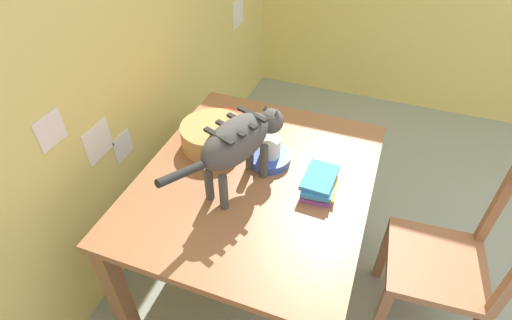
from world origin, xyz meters
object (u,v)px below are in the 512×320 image
wicker_basket (213,135)px  wooden_chair_far (448,263)px  cat (240,141)px  saucer_bowl (270,158)px  coffee_mug (270,147)px  magazine (230,124)px  dining_table (256,191)px  book_stack (319,183)px

wicker_basket → wooden_chair_far: bearing=-94.7°
cat → saucer_bowl: size_ratio=3.23×
saucer_bowl → coffee_mug: bearing=0.0°
magazine → wooden_chair_far: (-0.28, -1.14, -0.28)m
cat → wooden_chair_far: 1.06m
wooden_chair_far → coffee_mug: bearing=81.0°
dining_table → wicker_basket: bearing=62.1°
dining_table → magazine: size_ratio=4.64×
book_stack → wicker_basket: size_ratio=0.71×
cat → magazine: bearing=140.1°
cat → coffee_mug: 0.25m
saucer_bowl → wicker_basket: 0.30m
coffee_mug → wicker_basket: size_ratio=0.45×
dining_table → book_stack: (0.02, -0.28, 0.12)m
magazine → coffee_mug: bearing=-115.4°
dining_table → wicker_basket: size_ratio=3.85×
coffee_mug → wicker_basket: (0.02, 0.29, -0.03)m
dining_table → book_stack: 0.30m
magazine → wicker_basket: wicker_basket is taller
wooden_chair_far → book_stack: bearing=88.8°
wicker_basket → wooden_chair_far: wooden_chair_far is taller
cat → saucer_bowl: (0.18, -0.07, -0.22)m
saucer_bowl → coffee_mug: (0.00, 0.00, 0.07)m
magazine → wooden_chair_far: 1.21m
saucer_bowl → magazine: saucer_bowl is taller
dining_table → saucer_bowl: (0.12, -0.02, 0.11)m
cat → wooden_chair_far: bearing=27.4°
saucer_bowl → magazine: 0.35m
wicker_basket → coffee_mug: bearing=-93.8°
dining_table → magazine: bearing=39.3°
saucer_bowl → cat: bearing=159.5°
dining_table → book_stack: size_ratio=5.46×
dining_table → book_stack: bearing=-85.8°
dining_table → coffee_mug: bearing=-10.1°
cat → dining_table: bearing=73.8°
book_stack → wooden_chair_far: bearing=-87.2°
dining_table → cat: 0.33m
cat → book_stack: (0.08, -0.32, -0.20)m
saucer_bowl → wooden_chair_far: size_ratio=0.21×
dining_table → coffee_mug: size_ratio=8.51×
saucer_bowl → book_stack: book_stack is taller
dining_table → saucer_bowl: saucer_bowl is taller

